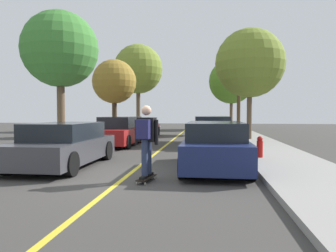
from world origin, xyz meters
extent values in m
plane|color=#3D3A38|center=(0.00, 0.00, 0.00)|extent=(80.00, 80.00, 0.00)
cube|color=gray|center=(4.50, 0.00, 0.07)|extent=(2.40, 56.00, 0.14)
cube|color=gold|center=(0.00, 4.00, 0.00)|extent=(0.12, 39.20, 0.01)
cube|color=#38383D|center=(-2.25, 1.32, 0.49)|extent=(1.85, 4.29, 0.63)
cube|color=black|center=(-2.25, 1.39, 1.06)|extent=(1.63, 2.57, 0.50)
cylinder|color=black|center=(-1.39, -0.12, 0.32)|extent=(0.22, 0.64, 0.64)
cylinder|color=black|center=(-3.11, -0.13, 0.32)|extent=(0.22, 0.64, 0.64)
cylinder|color=black|center=(-1.39, 2.76, 0.32)|extent=(0.22, 0.64, 0.64)
cylinder|color=black|center=(-3.12, 2.76, 0.32)|extent=(0.22, 0.64, 0.64)
cube|color=maroon|center=(-2.25, 7.47, 0.52)|extent=(1.80, 4.57, 0.68)
cube|color=black|center=(-2.25, 7.61, 1.14)|extent=(1.56, 2.68, 0.55)
cylinder|color=black|center=(-1.48, 5.88, 0.32)|extent=(0.23, 0.64, 0.64)
cylinder|color=black|center=(-3.08, 5.91, 0.32)|extent=(0.23, 0.64, 0.64)
cylinder|color=black|center=(-1.42, 9.02, 0.32)|extent=(0.23, 0.64, 0.64)
cylinder|color=black|center=(-3.02, 9.05, 0.32)|extent=(0.23, 0.64, 0.64)
cube|color=maroon|center=(-2.25, 12.91, 0.50)|extent=(1.94, 4.56, 0.63)
cube|color=black|center=(-2.26, 13.09, 1.06)|extent=(1.67, 2.85, 0.49)
cylinder|color=black|center=(-1.36, 11.39, 0.32)|extent=(0.24, 0.65, 0.64)
cylinder|color=black|center=(-3.05, 11.33, 0.32)|extent=(0.24, 0.65, 0.64)
cylinder|color=black|center=(-1.46, 14.49, 0.32)|extent=(0.24, 0.65, 0.64)
cylinder|color=black|center=(-3.14, 14.43, 0.32)|extent=(0.24, 0.65, 0.64)
cube|color=navy|center=(2.25, 1.36, 0.52)|extent=(1.75, 4.22, 0.69)
cube|color=black|center=(2.25, 1.34, 1.11)|extent=(1.54, 2.77, 0.48)
cylinder|color=black|center=(1.46, 2.77, 0.32)|extent=(0.22, 0.64, 0.64)
cylinder|color=black|center=(3.06, 2.76, 0.32)|extent=(0.22, 0.64, 0.64)
cylinder|color=black|center=(1.44, -0.04, 0.32)|extent=(0.22, 0.64, 0.64)
cylinder|color=black|center=(3.05, -0.05, 0.32)|extent=(0.22, 0.64, 0.64)
cube|color=navy|center=(2.25, 7.82, 0.54)|extent=(1.88, 4.17, 0.72)
cube|color=black|center=(2.26, 7.62, 1.17)|extent=(1.62, 2.51, 0.54)
cylinder|color=black|center=(1.39, 9.16, 0.32)|extent=(0.23, 0.64, 0.64)
cylinder|color=black|center=(3.05, 9.20, 0.32)|extent=(0.23, 0.64, 0.64)
cylinder|color=black|center=(1.45, 6.43, 0.32)|extent=(0.23, 0.64, 0.64)
cylinder|color=black|center=(3.11, 6.47, 0.32)|extent=(0.23, 0.64, 0.64)
cylinder|color=brown|center=(-4.40, 5.59, 1.87)|extent=(0.34, 0.34, 3.45)
sphere|color=#3D7F33|center=(-4.40, 5.59, 4.40)|extent=(3.32, 3.32, 3.32)
cylinder|color=#3D2D1E|center=(-4.40, 13.70, 1.49)|extent=(0.33, 0.33, 2.70)
sphere|color=olive|center=(-4.40, 13.70, 3.79)|extent=(3.06, 3.06, 3.06)
cylinder|color=brown|center=(-4.40, 21.39, 2.17)|extent=(0.38, 0.38, 4.07)
sphere|color=olive|center=(-4.40, 21.39, 5.71)|extent=(4.59, 4.59, 4.59)
cylinder|color=brown|center=(4.40, 10.58, 1.80)|extent=(0.28, 0.28, 3.33)
sphere|color=olive|center=(4.40, 10.58, 4.40)|extent=(3.86, 3.86, 3.86)
cylinder|color=#4C3823|center=(4.40, 16.64, 2.14)|extent=(0.27, 0.27, 4.00)
sphere|color=olive|center=(4.40, 16.64, 5.12)|extent=(3.38, 3.38, 3.38)
cylinder|color=brown|center=(4.40, 23.92, 1.83)|extent=(0.29, 0.29, 3.38)
sphere|color=#4C7A23|center=(4.40, 23.92, 4.72)|extent=(4.41, 4.41, 4.41)
cylinder|color=#B2140F|center=(3.75, 3.00, 0.42)|extent=(0.20, 0.20, 0.55)
sphere|color=#B2140F|center=(3.75, 3.00, 0.75)|extent=(0.18, 0.18, 0.18)
cube|color=black|center=(0.62, -0.44, 0.09)|extent=(0.36, 0.87, 0.02)
cylinder|color=beige|center=(0.58, -0.09, 0.03)|extent=(0.03, 0.06, 0.06)
cylinder|color=beige|center=(0.77, -0.12, 0.03)|extent=(0.03, 0.06, 0.06)
cylinder|color=beige|center=(0.46, -0.76, 0.03)|extent=(0.03, 0.06, 0.06)
cylinder|color=beige|center=(0.65, -0.79, 0.03)|extent=(0.03, 0.06, 0.06)
cube|color=#99999E|center=(0.67, -0.11, 0.07)|extent=(0.11, 0.06, 0.02)
cube|color=#99999E|center=(0.56, -0.78, 0.07)|extent=(0.11, 0.06, 0.02)
cube|color=black|center=(0.65, -0.22, 0.13)|extent=(0.14, 0.27, 0.06)
cube|color=black|center=(0.58, -0.66, 0.13)|extent=(0.14, 0.27, 0.06)
cylinder|color=#283351|center=(0.64, -0.32, 0.58)|extent=(0.17, 0.17, 0.83)
cylinder|color=#283351|center=(0.59, -0.56, 0.58)|extent=(0.17, 0.17, 0.83)
cube|color=black|center=(0.62, -0.44, 1.22)|extent=(0.43, 0.29, 0.56)
sphere|color=tan|center=(0.62, -0.44, 1.66)|extent=(0.23, 0.23, 0.23)
cylinder|color=black|center=(0.37, -0.40, 1.16)|extent=(0.10, 0.10, 0.58)
cylinder|color=black|center=(0.86, -0.48, 1.16)|extent=(0.10, 0.10, 0.58)
cube|color=#1E1E4C|center=(0.58, -0.64, 1.24)|extent=(0.33, 0.23, 0.44)
camera|label=1|loc=(2.01, -7.63, 1.61)|focal=33.62mm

